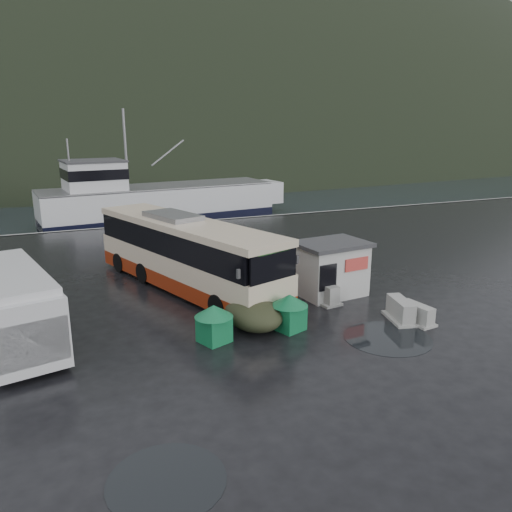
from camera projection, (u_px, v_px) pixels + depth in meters
name	position (u px, v px, depth m)	size (l,w,h in m)	color
ground	(222.00, 318.00, 19.90)	(160.00, 160.00, 0.00)	black
harbor_water	(73.00, 156.00, 118.10)	(300.00, 180.00, 0.02)	black
quay_edge	(137.00, 226.00, 37.76)	(160.00, 0.60, 1.50)	#999993
headland	(79.00, 139.00, 246.77)	(780.00, 540.00, 570.00)	black
coach_bus	(187.00, 288.00, 23.54)	(3.05, 12.21, 3.45)	beige
white_van	(17.00, 345.00, 17.49)	(2.27, 6.60, 2.76)	silver
waste_bin_left	(214.00, 341.00, 17.76)	(0.99, 0.99, 1.38)	#136E3E
waste_bin_right	(289.00, 329.00, 18.80)	(1.00, 1.00, 1.39)	#136E3E
dome_tent	(254.00, 327.00, 19.02)	(2.07, 2.89, 1.14)	#2E321E
ticket_kiosk	(330.00, 294.00, 22.67)	(3.12, 2.36, 2.44)	beige
jersey_barrier_a	(323.00, 302.00, 21.72)	(0.86, 1.71, 0.86)	#999993
jersey_barrier_b	(416.00, 322.00, 19.46)	(0.75, 1.50, 0.75)	#999993
jersey_barrier_c	(400.00, 320.00, 19.68)	(0.86, 1.72, 0.86)	#999993
fishing_trawler	(160.00, 206.00, 46.91)	(25.29, 5.55, 10.12)	silver
puddles	(264.00, 318.00, 19.85)	(11.96, 16.17, 0.01)	black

